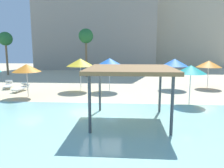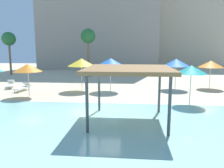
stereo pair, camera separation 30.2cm
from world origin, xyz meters
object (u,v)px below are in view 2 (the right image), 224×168
(lounge_chair_2, at_px, (23,87))
(lounge_chair_0, at_px, (10,84))
(beach_umbrella_blue_4, at_px, (176,63))
(beach_umbrella_orange_6, at_px, (28,68))
(palm_tree_0, at_px, (9,40))
(beach_umbrella_orange_1, at_px, (211,64))
(beach_umbrella_teal_0, at_px, (191,70))
(beach_umbrella_yellow_7, at_px, (81,62))
(beach_umbrella_blue_3, at_px, (111,62))
(shade_pavilion, at_px, (129,71))
(palm_tree_1, at_px, (88,37))

(lounge_chair_2, bearing_deg, lounge_chair_0, -115.65)
(beach_umbrella_blue_4, relative_size, beach_umbrella_orange_6, 1.09)
(beach_umbrella_orange_6, distance_m, palm_tree_0, 16.61)
(beach_umbrella_orange_1, xyz_separation_m, beach_umbrella_orange_6, (-15.48, -5.11, -0.03))
(beach_umbrella_teal_0, relative_size, lounge_chair_2, 1.35)
(beach_umbrella_orange_6, bearing_deg, beach_umbrella_orange_1, 18.27)
(beach_umbrella_yellow_7, height_order, lounge_chair_2, beach_umbrella_yellow_7)
(lounge_chair_2, bearing_deg, beach_umbrella_orange_6, 44.40)
(beach_umbrella_orange_6, distance_m, lounge_chair_0, 5.37)
(beach_umbrella_orange_1, height_order, lounge_chair_0, beach_umbrella_orange_1)
(beach_umbrella_blue_3, relative_size, lounge_chair_0, 1.47)
(shade_pavilion, xyz_separation_m, lounge_chair_0, (-11.47, 8.86, -2.31))
(beach_umbrella_orange_1, relative_size, beach_umbrella_blue_3, 0.90)
(beach_umbrella_blue_4, bearing_deg, beach_umbrella_teal_0, -91.14)
(shade_pavilion, relative_size, beach_umbrella_blue_3, 1.46)
(shade_pavilion, height_order, beach_umbrella_yellow_7, beach_umbrella_yellow_7)
(beach_umbrella_blue_3, relative_size, palm_tree_0, 0.48)
(shade_pavilion, distance_m, beach_umbrella_orange_1, 12.91)
(beach_umbrella_orange_1, xyz_separation_m, palm_tree_0, (-24.69, 8.45, 2.63))
(beach_umbrella_yellow_7, bearing_deg, shade_pavilion, -62.37)
(beach_umbrella_blue_3, bearing_deg, beach_umbrella_orange_1, 12.83)
(beach_umbrella_teal_0, relative_size, beach_umbrella_blue_3, 0.91)
(lounge_chair_0, relative_size, palm_tree_0, 0.33)
(palm_tree_1, bearing_deg, beach_umbrella_orange_1, -28.93)
(beach_umbrella_orange_1, bearing_deg, palm_tree_0, 161.10)
(lounge_chair_0, distance_m, palm_tree_0, 12.41)
(beach_umbrella_orange_6, height_order, palm_tree_1, palm_tree_1)
(beach_umbrella_teal_0, relative_size, palm_tree_0, 0.44)
(beach_umbrella_blue_3, distance_m, palm_tree_1, 10.47)
(lounge_chair_0, height_order, lounge_chair_2, same)
(beach_umbrella_yellow_7, bearing_deg, beach_umbrella_orange_6, -140.71)
(beach_umbrella_blue_4, distance_m, palm_tree_0, 23.36)
(beach_umbrella_orange_1, bearing_deg, shade_pavilion, -125.91)
(beach_umbrella_blue_3, height_order, palm_tree_1, palm_tree_1)
(palm_tree_1, bearing_deg, shade_pavilion, -72.54)
(shade_pavilion, bearing_deg, palm_tree_0, 132.16)
(beach_umbrella_orange_6, height_order, beach_umbrella_yellow_7, beach_umbrella_yellow_7)
(beach_umbrella_blue_3, height_order, beach_umbrella_yellow_7, beach_umbrella_blue_3)
(beach_umbrella_teal_0, xyz_separation_m, beach_umbrella_blue_4, (0.11, 5.76, 0.09))
(lounge_chair_0, bearing_deg, palm_tree_1, 124.20)
(beach_umbrella_teal_0, height_order, palm_tree_0, palm_tree_0)
(beach_umbrella_blue_3, bearing_deg, beach_umbrella_teal_0, -36.70)
(beach_umbrella_orange_1, relative_size, beach_umbrella_yellow_7, 0.92)
(beach_umbrella_orange_6, bearing_deg, beach_umbrella_teal_0, -6.43)
(lounge_chair_2, bearing_deg, palm_tree_0, -138.12)
(beach_umbrella_teal_0, bearing_deg, shade_pavilion, -135.84)
(lounge_chair_0, bearing_deg, palm_tree_0, -172.82)
(shade_pavilion, height_order, palm_tree_1, palm_tree_1)
(palm_tree_1, bearing_deg, beach_umbrella_blue_4, -39.15)
(shade_pavilion, distance_m, lounge_chair_0, 14.68)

